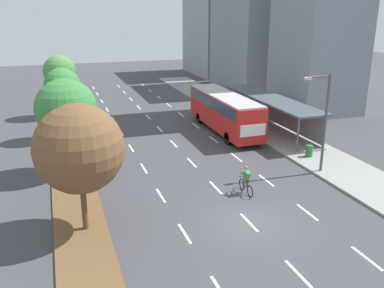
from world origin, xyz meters
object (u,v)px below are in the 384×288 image
bus_shelter (273,110)px  trash_bin (309,151)px  streetlight (324,117)px  median_tree_fourth (59,71)px  cyclist (246,181)px  median_tree_third (62,86)px  bus (224,109)px  median_tree_nearest (79,149)px  median_tree_second (66,109)px

bus_shelter → trash_bin: bus_shelter is taller
streetlight → median_tree_fourth: bearing=125.9°
cyclist → median_tree_third: 17.98m
median_tree_third → bus: bearing=-9.4°
bus → cyclist: size_ratio=6.20×
bus → streetlight: size_ratio=1.74×
cyclist → median_tree_nearest: median_tree_nearest is taller
bus_shelter → streetlight: streetlight is taller
cyclist → median_tree_fourth: bearing=112.6°
bus → median_tree_nearest: median_tree_nearest is taller
median_tree_second → cyclist: bearing=-34.7°
bus → median_tree_nearest: 19.40m
median_tree_nearest → median_tree_third: size_ratio=1.07×
bus → median_tree_third: 13.81m
bus → trash_bin: size_ratio=13.28×
bus_shelter → median_tree_second: median_tree_second is taller
median_tree_nearest → streetlight: streetlight is taller
median_tree_nearest → median_tree_fourth: median_tree_nearest is taller
bus_shelter → median_tree_nearest: size_ratio=2.17×
bus → trash_bin: bus is taller
median_tree_fourth → trash_bin: 25.37m
median_tree_nearest → streetlight: (15.47, 2.81, -0.40)m
trash_bin → median_tree_second: bearing=171.1°
bus_shelter → cyclist: 14.13m
cyclist → median_tree_second: 12.27m
bus_shelter → median_tree_nearest: bearing=-143.7°
bus_shelter → median_tree_second: bearing=-164.8°
cyclist → median_tree_fourth: size_ratio=0.30×
median_tree_third → trash_bin: size_ratio=6.91×
cyclist → median_tree_fourth: (-9.50, 22.86, 3.81)m
median_tree_second → streetlight: (15.67, -5.28, -0.49)m
median_tree_third → bus_shelter: bearing=-10.4°
bus → median_tree_second: bearing=-156.5°
bus_shelter → bus: (-4.28, 1.03, 0.20)m
bus → median_tree_nearest: (-13.30, -13.95, 2.22)m
median_tree_fourth → median_tree_second: bearing=-90.5°
median_tree_fourth → trash_bin: median_tree_fourth is taller
median_tree_second → median_tree_fourth: 16.19m
streetlight → median_tree_nearest: bearing=-169.7°
cyclist → median_tree_nearest: bearing=-171.5°
bus → streetlight: (2.17, -11.14, 1.82)m
bus → median_tree_second: 14.90m
bus_shelter → median_tree_second: (-17.79, -4.83, 2.52)m
bus_shelter → median_tree_third: 18.19m
bus → cyclist: bus is taller
bus → cyclist: 13.18m
bus → median_tree_second: size_ratio=1.81×
cyclist → median_tree_nearest: (-9.44, -1.42, 3.50)m
median_tree_second → median_tree_third: (0.09, 8.09, 0.13)m
bus_shelter → cyclist: bearing=-125.3°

